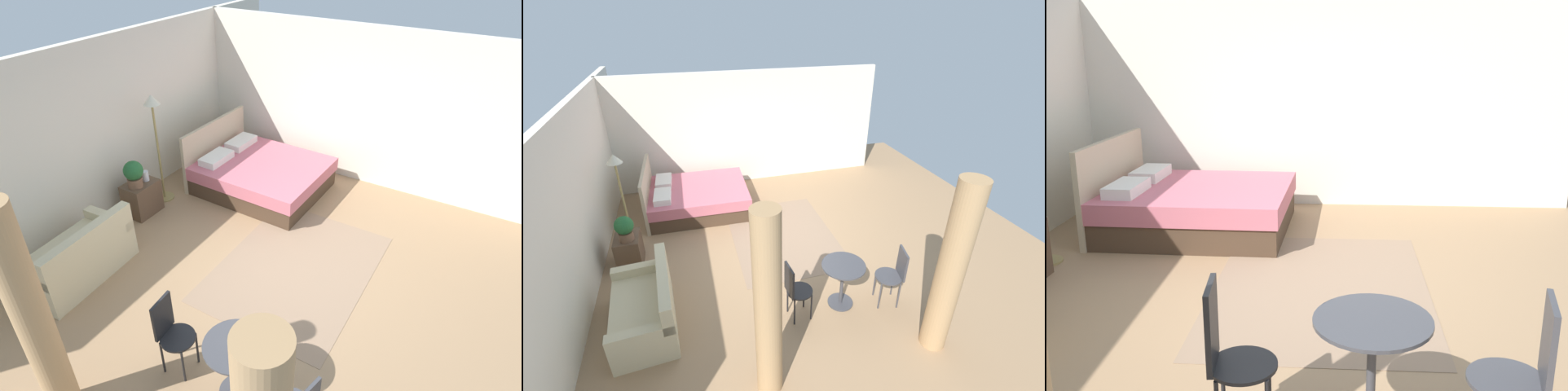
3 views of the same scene
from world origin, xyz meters
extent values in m
cube|color=#9E7A56|center=(0.00, 0.00, -0.01)|extent=(8.91, 9.35, 0.02)
cube|color=silver|center=(0.00, 3.17, 1.33)|extent=(8.91, 0.12, 2.66)
cube|color=silver|center=(2.96, 0.00, 1.33)|extent=(0.12, 6.35, 2.66)
cube|color=#93755B|center=(0.20, -0.05, 0.00)|extent=(2.57, 1.88, 0.01)
cube|color=#473323|center=(1.73, 1.38, 0.15)|extent=(1.72, 2.00, 0.29)
cube|color=#C66675|center=(1.73, 1.38, 0.40)|extent=(1.76, 2.05, 0.22)
cube|color=tan|center=(1.75, 2.40, 0.52)|extent=(1.73, 0.10, 1.05)
cube|color=white|center=(1.38, 2.09, 0.57)|extent=(0.61, 0.33, 0.12)
cube|color=white|center=(2.11, 2.08, 0.57)|extent=(0.61, 0.33, 0.12)
cube|color=beige|center=(-1.38, 2.36, 0.22)|extent=(1.46, 0.88, 0.43)
cube|color=beige|center=(-1.36, 2.04, 0.63)|extent=(1.41, 0.23, 0.40)
cube|color=beige|center=(-0.75, 2.40, 0.50)|extent=(0.19, 0.79, 0.13)
cube|color=beige|center=(-2.01, 2.32, 0.50)|extent=(0.19, 0.79, 0.13)
cube|color=brown|center=(0.13, 2.66, 0.27)|extent=(0.53, 0.39, 0.54)
cylinder|color=brown|center=(0.03, 2.64, 0.61)|extent=(0.23, 0.23, 0.15)
sphere|color=#235B2D|center=(0.03, 2.64, 0.82)|extent=(0.30, 0.30, 0.30)
cylinder|color=silver|center=(0.25, 2.64, 0.62)|extent=(0.10, 0.10, 0.16)
cylinder|color=#99844C|center=(0.63, 2.67, 0.01)|extent=(0.32, 0.32, 0.02)
cylinder|color=#99844C|center=(0.63, 2.67, 0.84)|extent=(0.04, 0.04, 1.63)
cone|color=beige|center=(0.63, 2.67, 1.73)|extent=(0.25, 0.25, 0.15)
cylinder|color=#3F3F44|center=(-1.73, -0.38, 0.01)|extent=(0.37, 0.37, 0.02)
cylinder|color=#3F3F44|center=(-1.73, -0.38, 0.34)|extent=(0.05, 0.05, 0.68)
cylinder|color=#3F3F44|center=(-1.73, -0.38, 0.69)|extent=(0.62, 0.62, 0.02)
cylinder|color=black|center=(-1.90, 0.14, 0.22)|extent=(0.02, 0.02, 0.44)
cylinder|color=black|center=(-1.65, 0.17, 0.22)|extent=(0.02, 0.02, 0.44)
cylinder|color=black|center=(-1.93, 0.39, 0.22)|extent=(0.02, 0.02, 0.44)
cylinder|color=black|center=(-1.67, 0.42, 0.22)|extent=(0.02, 0.02, 0.44)
cylinder|color=black|center=(-1.79, 0.28, 0.45)|extent=(0.39, 0.39, 0.02)
cube|color=black|center=(-1.80, 0.43, 0.69)|extent=(0.29, 0.06, 0.45)
cylinder|color=#3F3F44|center=(-1.72, -0.93, 0.23)|extent=(0.02, 0.02, 0.47)
cylinder|color=#3F3F44|center=(-1.98, -0.87, 0.23)|extent=(0.02, 0.02, 0.47)
cylinder|color=#3F3F44|center=(-1.78, -1.20, 0.23)|extent=(0.02, 0.02, 0.47)
cylinder|color=#3F3F44|center=(-2.05, -1.13, 0.23)|extent=(0.02, 0.02, 0.47)
cylinder|color=#3F3F44|center=(-1.88, -1.03, 0.48)|extent=(0.47, 0.47, 0.02)
cube|color=#3F3F44|center=(-1.92, -1.19, 0.70)|extent=(0.31, 0.10, 0.43)
cylinder|color=tan|center=(-2.71, -1.25, 1.18)|extent=(0.32, 0.32, 2.37)
cylinder|color=tan|center=(-2.71, 0.94, 1.18)|extent=(0.29, 0.29, 2.37)
camera|label=1|loc=(-3.84, -1.92, 3.98)|focal=29.88mm
camera|label=2|loc=(-5.31, 1.52, 3.90)|focal=24.68mm
camera|label=3|loc=(-4.33, -0.21, 2.05)|focal=38.53mm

